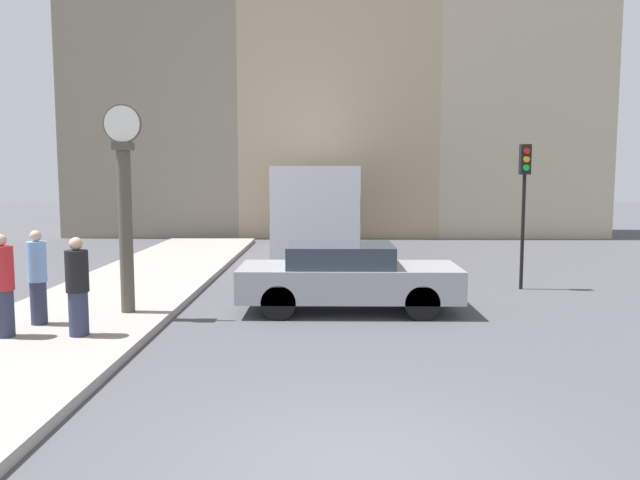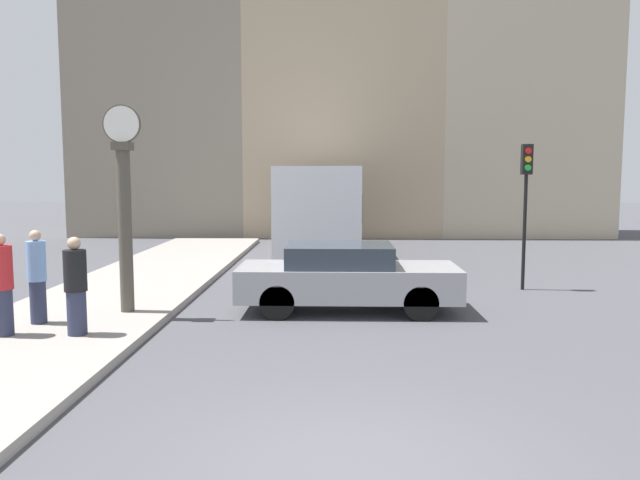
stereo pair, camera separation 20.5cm
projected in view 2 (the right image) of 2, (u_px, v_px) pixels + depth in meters
ground_plane at (349, 468)px, 6.30m from camera, size 120.00×120.00×0.00m
sidewalk_corner at (132, 287)px, 15.90m from camera, size 3.66×23.03×0.15m
building_row at (346, 38)px, 30.14m from camera, size 25.39×5.00×19.76m
sedan_car at (346, 277)px, 13.42m from camera, size 4.70×1.88×1.46m
bus_distant at (321, 206)px, 22.42m from camera, size 2.59×9.75×3.19m
traffic_light_far at (526, 186)px, 15.74m from camera, size 0.26×0.24×3.70m
street_clock at (125, 209)px, 12.57m from camera, size 0.77×0.35×4.18m
pedestrian_red_top at (2, 285)px, 10.78m from camera, size 0.38×0.38×1.78m
pedestrian_blue_stripe at (37, 277)px, 11.68m from camera, size 0.35×0.35×1.77m
pedestrian_black_jacket at (76, 287)px, 10.83m from camera, size 0.39×0.39×1.72m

